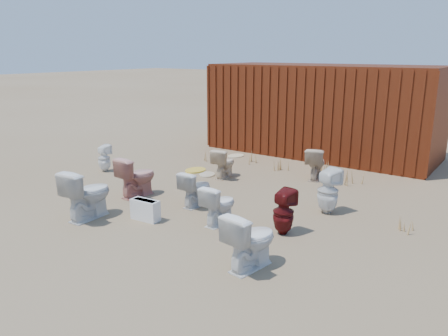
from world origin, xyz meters
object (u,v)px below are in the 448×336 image
Objects in this scene: toilet_front_e at (251,240)px; loose_tank at (145,210)px; toilet_front_pink at (137,176)px; toilet_back_beige_right at (316,163)px; toilet_front_c at (219,204)px; toilet_back_e at (328,191)px; shipping_container at (322,110)px; toilet_front_a at (87,194)px; toilet_back_beige_left at (224,163)px; toilet_back_yellowlid at (196,188)px; toilet_front_maroon at (284,212)px; toilet_back_a at (104,158)px.

toilet_front_e reaches higher than loose_tank.
toilet_front_pink is 3.89m from toilet_back_beige_right.
toilet_front_c is at bearing 23.03° from loose_tank.
shipping_container is at bearing -47.65° from toilet_back_e.
toilet_front_c is 0.85× the size of toilet_front_e.
loose_tank is at bearing -152.85° from toilet_front_a.
toilet_front_e is (1.22, -0.97, 0.06)m from toilet_front_c.
shipping_container is 7.49× the size of toilet_back_e.
toilet_front_e is (2.02, -6.83, -0.81)m from shipping_container.
toilet_front_c is 0.93× the size of toilet_back_beige_right.
toilet_back_yellowlid is at bearing 102.99° from toilet_back_beige_left.
toilet_front_maroon is 1.08× the size of toilet_back_beige_left.
toilet_front_pink is at bearing 38.24° from toilet_back_beige_right.
shipping_container is 7.16m from toilet_front_e.
toilet_front_maroon is at bearing 175.27° from toilet_back_yellowlid.
toilet_back_a is 4.87m from toilet_back_beige_right.
toilet_front_a reaches higher than toilet_front_pink.
toilet_front_maroon is 5.23m from toilet_back_a.
shipping_container reaches higher than toilet_back_yellowlid.
toilet_back_e is (2.10, 1.05, 0.07)m from toilet_back_yellowlid.
toilet_front_maroon is 3.22m from toilet_back_beige_right.
toilet_back_beige_left is 1.33× the size of loose_tank.
toilet_front_c is at bearing -29.52° from toilet_front_e.
toilet_back_yellowlid is 1.32× the size of loose_tank.
toilet_back_beige_left is at bearing 93.66° from loose_tank.
shipping_container is at bearing -98.72° from toilet_front_pink.
toilet_back_beige_right is at bearing -91.77° from toilet_front_c.
toilet_back_e reaches higher than toilet_front_pink.
toilet_back_beige_left is (0.42, 3.35, -0.10)m from toilet_front_a.
toilet_front_a reaches higher than toilet_front_maroon.
toilet_front_maroon is at bearing -174.87° from toilet_front_pink.
toilet_front_maroon is at bearing -72.85° from toilet_front_e.
toilet_front_a is 1.21× the size of toilet_front_maroon.
toilet_front_a reaches higher than toilet_back_beige_right.
toilet_front_pink reaches higher than toilet_front_c.
toilet_front_c reaches higher than loose_tank.
shipping_container reaches higher than toilet_front_pink.
toilet_back_e is 1.60× the size of loose_tank.
toilet_front_c is at bearing 20.92° from toilet_front_maroon.
toilet_front_a is 1.72× the size of loose_tank.
toilet_back_e is at bearing -176.51° from toilet_back_a.
toilet_front_pink is 3.61m from toilet_back_e.
toilet_front_a reaches higher than toilet_back_a.
toilet_back_beige_left is at bearing -101.51° from shipping_container.
toilet_back_yellowlid is (-2.08, 1.43, -0.06)m from toilet_front_e.
toilet_back_beige_left is 1.93m from toilet_back_yellowlid.
toilet_front_e is (0.17, -1.22, 0.03)m from toilet_front_maroon.
toilet_back_a reaches higher than loose_tank.
toilet_front_c is 3.35m from toilet_back_beige_right.
toilet_back_yellowlid is at bearing 168.36° from toilet_back_a.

